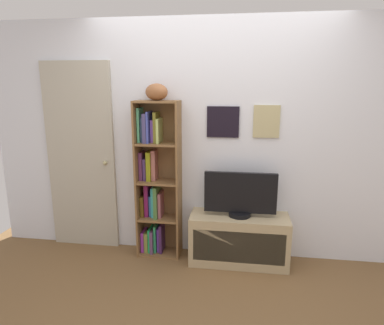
{
  "coord_description": "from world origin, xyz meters",
  "views": [
    {
      "loc": [
        0.29,
        -2.33,
        1.8
      ],
      "look_at": [
        -0.18,
        0.85,
        1.05
      ],
      "focal_mm": 31.85,
      "sensor_mm": 36.0,
      "label": 1
    }
  ],
  "objects_px": {
    "bookshelf": "(155,183)",
    "television": "(240,195)",
    "tv_stand": "(239,239)",
    "door": "(81,158)",
    "football": "(157,92)"
  },
  "relations": [
    {
      "from": "door",
      "to": "tv_stand",
      "type": "bearing_deg",
      "value": -5.57
    },
    {
      "from": "bookshelf",
      "to": "door",
      "type": "relative_size",
      "value": 0.81
    },
    {
      "from": "bookshelf",
      "to": "tv_stand",
      "type": "bearing_deg",
      "value": -5.93
    },
    {
      "from": "tv_stand",
      "to": "bookshelf",
      "type": "bearing_deg",
      "value": 174.07
    },
    {
      "from": "television",
      "to": "door",
      "type": "height_order",
      "value": "door"
    },
    {
      "from": "football",
      "to": "television",
      "type": "distance_m",
      "value": 1.3
    },
    {
      "from": "football",
      "to": "tv_stand",
      "type": "xyz_separation_m",
      "value": [
        0.84,
        -0.06,
        -1.47
      ]
    },
    {
      "from": "television",
      "to": "door",
      "type": "distance_m",
      "value": 1.76
    },
    {
      "from": "football",
      "to": "television",
      "type": "bearing_deg",
      "value": -4.18
    },
    {
      "from": "bookshelf",
      "to": "football",
      "type": "relative_size",
      "value": 5.97
    },
    {
      "from": "tv_stand",
      "to": "door",
      "type": "distance_m",
      "value": 1.9
    },
    {
      "from": "bookshelf",
      "to": "television",
      "type": "distance_m",
      "value": 0.89
    },
    {
      "from": "bookshelf",
      "to": "door",
      "type": "distance_m",
      "value": 0.88
    },
    {
      "from": "football",
      "to": "tv_stand",
      "type": "distance_m",
      "value": 1.69
    },
    {
      "from": "football",
      "to": "television",
      "type": "height_order",
      "value": "football"
    }
  ]
}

